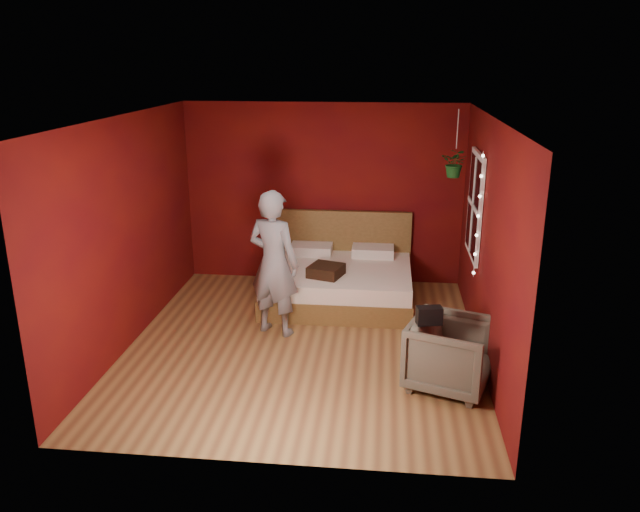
% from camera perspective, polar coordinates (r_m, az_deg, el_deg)
% --- Properties ---
extents(floor, '(4.50, 4.50, 0.00)m').
position_cam_1_polar(floor, '(7.36, -1.53, -8.04)').
color(floor, olive).
rests_on(floor, ground).
extents(room_walls, '(4.04, 4.54, 2.62)m').
position_cam_1_polar(room_walls, '(6.79, -1.65, 4.80)').
color(room_walls, maroon).
rests_on(room_walls, ground).
extents(window, '(0.05, 0.97, 1.27)m').
position_cam_1_polar(window, '(7.72, 13.94, 4.52)').
color(window, white).
rests_on(window, room_walls).
extents(fairy_lights, '(0.04, 0.04, 1.45)m').
position_cam_1_polar(fairy_lights, '(7.22, 14.26, 3.57)').
color(fairy_lights, silver).
rests_on(fairy_lights, room_walls).
extents(bed, '(1.96, 1.67, 1.08)m').
position_cam_1_polar(bed, '(8.56, 1.77, -2.18)').
color(bed, brown).
rests_on(bed, ground).
extents(person, '(0.75, 0.62, 1.76)m').
position_cam_1_polar(person, '(7.36, -4.25, -0.67)').
color(person, slate).
rests_on(person, ground).
extents(armchair, '(1.01, 1.00, 0.73)m').
position_cam_1_polar(armchair, '(6.45, 11.84, -8.77)').
color(armchair, '#666150').
rests_on(armchair, ground).
extents(handbag, '(0.26, 0.17, 0.18)m').
position_cam_1_polar(handbag, '(6.16, 9.95, -5.37)').
color(handbag, black).
rests_on(handbag, armchair).
extents(throw_pillow, '(0.50, 0.50, 0.14)m').
position_cam_1_polar(throw_pillow, '(8.06, 0.55, -1.34)').
color(throw_pillow, '#321D10').
rests_on(throw_pillow, bed).
extents(hanging_plant, '(0.40, 0.38, 0.83)m').
position_cam_1_polar(hanging_plant, '(7.93, 12.27, 8.30)').
color(hanging_plant, silver).
rests_on(hanging_plant, room_walls).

